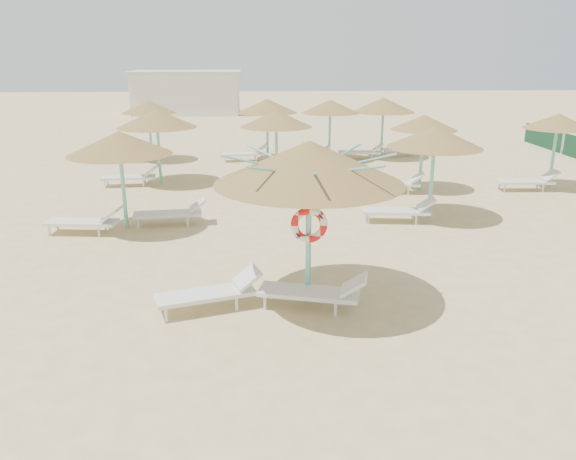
{
  "coord_description": "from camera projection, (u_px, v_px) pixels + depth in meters",
  "views": [
    {
      "loc": [
        -0.62,
        -9.99,
        4.74
      ],
      "look_at": [
        -0.03,
        0.72,
        1.3
      ],
      "focal_mm": 35.0,
      "sensor_mm": 36.0,
      "label": 1
    }
  ],
  "objects": [
    {
      "name": "lounger_main_b",
      "position": [
        316.0,
        291.0,
        10.69
      ],
      "size": [
        2.14,
        1.12,
        0.75
      ],
      "rotation": [
        0.0,
        0.0,
        -0.26
      ],
      "color": "silver",
      "rests_on": "ground"
    },
    {
      "name": "ground",
      "position": [
        292.0,
        304.0,
        10.98
      ],
      "size": [
        120.0,
        120.0,
        0.0
      ],
      "primitive_type": "plane",
      "color": "#D6BD83",
      "rests_on": "ground"
    },
    {
      "name": "lounger_main_a",
      "position": [
        212.0,
        292.0,
        10.69
      ],
      "size": [
        2.1,
        1.18,
        0.73
      ],
      "rotation": [
        0.0,
        0.0,
        0.3
      ],
      "color": "silver",
      "rests_on": "ground"
    },
    {
      "name": "service_hut",
      "position": [
        187.0,
        92.0,
        43.43
      ],
      "size": [
        8.4,
        4.4,
        3.25
      ],
      "color": "silver",
      "rests_on": "ground"
    },
    {
      "name": "main_palapa",
      "position": [
        309.0,
        163.0,
        10.29
      ],
      "size": [
        3.55,
        3.55,
        3.18
      ],
      "color": "#6DBEB7",
      "rests_on": "ground"
    },
    {
      "name": "palapa_field",
      "position": [
        319.0,
        120.0,
        20.6
      ],
      "size": [
        19.45,
        13.24,
        2.72
      ],
      "color": "#6DBEB7",
      "rests_on": "ground"
    }
  ]
}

